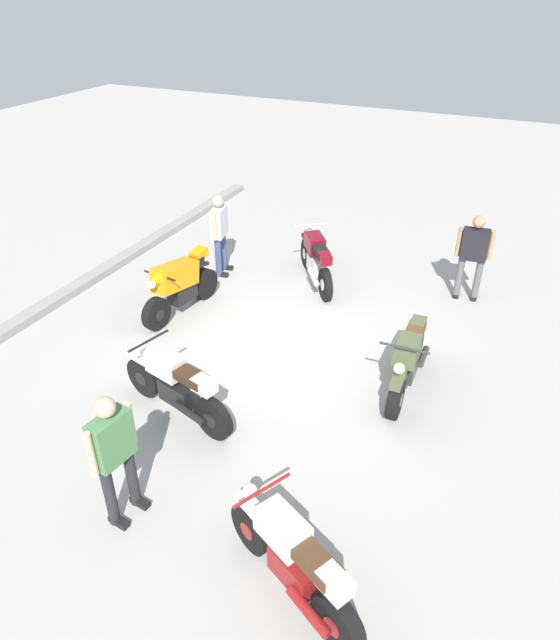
{
  "coord_description": "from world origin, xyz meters",
  "views": [
    {
      "loc": [
        -7.21,
        -3.33,
        5.48
      ],
      "look_at": [
        -0.23,
        -0.09,
        0.75
      ],
      "focal_mm": 31.94,
      "sensor_mm": 36.0,
      "label": 1
    }
  ],
  "objects_px": {
    "motorcycle_olive_vintage": "(408,362)",
    "person_in_white_shirt": "(220,230)",
    "person_in_black_shirt": "(473,253)",
    "person_in_green_shirt": "(114,451)",
    "motorcycle_silver_cruiser": "(176,386)",
    "motorcycle_orange_sportbike": "(179,284)",
    "motorcycle_cream_vintage": "(292,560)",
    "motorcycle_maroon_cruiser": "(316,260)"
  },
  "relations": [
    {
      "from": "motorcycle_orange_sportbike",
      "to": "motorcycle_silver_cruiser",
      "type": "bearing_deg",
      "value": 39.05
    },
    {
      "from": "person_in_white_shirt",
      "to": "motorcycle_cream_vintage",
      "type": "bearing_deg",
      "value": -65.69
    },
    {
      "from": "person_in_black_shirt",
      "to": "person_in_green_shirt",
      "type": "bearing_deg",
      "value": 151.97
    },
    {
      "from": "motorcycle_silver_cruiser",
      "to": "person_in_black_shirt",
      "type": "distance_m",
      "value": 6.13
    },
    {
      "from": "motorcycle_maroon_cruiser",
      "to": "motorcycle_olive_vintage",
      "type": "relative_size",
      "value": 0.89
    },
    {
      "from": "motorcycle_olive_vintage",
      "to": "person_in_white_shirt",
      "type": "relative_size",
      "value": 1.15
    },
    {
      "from": "motorcycle_maroon_cruiser",
      "to": "motorcycle_silver_cruiser",
      "type": "height_order",
      "value": "same"
    },
    {
      "from": "motorcycle_cream_vintage",
      "to": "person_in_green_shirt",
      "type": "relative_size",
      "value": 1.05
    },
    {
      "from": "person_in_black_shirt",
      "to": "person_in_green_shirt",
      "type": "xyz_separation_m",
      "value": [
        -6.96,
        2.76,
        0.01
      ]
    },
    {
      "from": "motorcycle_silver_cruiser",
      "to": "person_in_black_shirt",
      "type": "relative_size",
      "value": 1.2
    },
    {
      "from": "motorcycle_silver_cruiser",
      "to": "person_in_white_shirt",
      "type": "distance_m",
      "value": 4.57
    },
    {
      "from": "motorcycle_maroon_cruiser",
      "to": "person_in_green_shirt",
      "type": "height_order",
      "value": "person_in_green_shirt"
    },
    {
      "from": "motorcycle_maroon_cruiser",
      "to": "person_in_black_shirt",
      "type": "height_order",
      "value": "person_in_black_shirt"
    },
    {
      "from": "motorcycle_maroon_cruiser",
      "to": "motorcycle_cream_vintage",
      "type": "bearing_deg",
      "value": 163.2
    },
    {
      "from": "person_in_black_shirt",
      "to": "person_in_green_shirt",
      "type": "relative_size",
      "value": 0.99
    },
    {
      "from": "motorcycle_olive_vintage",
      "to": "person_in_black_shirt",
      "type": "distance_m",
      "value": 3.31
    },
    {
      "from": "motorcycle_orange_sportbike",
      "to": "motorcycle_olive_vintage",
      "type": "relative_size",
      "value": 1.0
    },
    {
      "from": "motorcycle_orange_sportbike",
      "to": "motorcycle_olive_vintage",
      "type": "distance_m",
      "value": 4.4
    },
    {
      "from": "person_in_green_shirt",
      "to": "motorcycle_olive_vintage",
      "type": "bearing_deg",
      "value": 64.93
    },
    {
      "from": "motorcycle_silver_cruiser",
      "to": "person_in_green_shirt",
      "type": "bearing_deg",
      "value": 117.37
    },
    {
      "from": "motorcycle_cream_vintage",
      "to": "motorcycle_olive_vintage",
      "type": "bearing_deg",
      "value": -66.39
    },
    {
      "from": "person_in_black_shirt",
      "to": "person_in_green_shirt",
      "type": "distance_m",
      "value": 7.49
    },
    {
      "from": "motorcycle_olive_vintage",
      "to": "person_in_white_shirt",
      "type": "distance_m",
      "value": 5.05
    },
    {
      "from": "motorcycle_silver_cruiser",
      "to": "motorcycle_maroon_cruiser",
      "type": "bearing_deg",
      "value": -78.97
    },
    {
      "from": "person_in_green_shirt",
      "to": "person_in_black_shirt",
      "type": "bearing_deg",
      "value": 76.13
    },
    {
      "from": "motorcycle_maroon_cruiser",
      "to": "motorcycle_orange_sportbike",
      "type": "height_order",
      "value": "motorcycle_orange_sportbike"
    },
    {
      "from": "motorcycle_maroon_cruiser",
      "to": "motorcycle_cream_vintage",
      "type": "distance_m",
      "value": 6.86
    },
    {
      "from": "motorcycle_cream_vintage",
      "to": "person_in_green_shirt",
      "type": "distance_m",
      "value": 2.25
    },
    {
      "from": "motorcycle_orange_sportbike",
      "to": "person_in_green_shirt",
      "type": "relative_size",
      "value": 1.14
    },
    {
      "from": "motorcycle_olive_vintage",
      "to": "person_in_green_shirt",
      "type": "xyz_separation_m",
      "value": [
        -3.71,
        2.39,
        0.5
      ]
    },
    {
      "from": "motorcycle_olive_vintage",
      "to": "person_in_green_shirt",
      "type": "distance_m",
      "value": 4.45
    },
    {
      "from": "motorcycle_olive_vintage",
      "to": "person_in_white_shirt",
      "type": "xyz_separation_m",
      "value": [
        2.24,
        4.51,
        0.48
      ]
    },
    {
      "from": "motorcycle_orange_sportbike",
      "to": "motorcycle_silver_cruiser",
      "type": "xyz_separation_m",
      "value": [
        -2.47,
        -1.57,
        -0.07
      ]
    },
    {
      "from": "motorcycle_maroon_cruiser",
      "to": "person_in_white_shirt",
      "type": "distance_m",
      "value": 2.06
    },
    {
      "from": "motorcycle_cream_vintage",
      "to": "motorcycle_silver_cruiser",
      "type": "xyz_separation_m",
      "value": [
        1.82,
        2.59,
        0.03
      ]
    },
    {
      "from": "motorcycle_olive_vintage",
      "to": "person_in_green_shirt",
      "type": "height_order",
      "value": "person_in_green_shirt"
    },
    {
      "from": "motorcycle_olive_vintage",
      "to": "motorcycle_orange_sportbike",
      "type": "bearing_deg",
      "value": -98.26
    },
    {
      "from": "motorcycle_maroon_cruiser",
      "to": "motorcycle_silver_cruiser",
      "type": "bearing_deg",
      "value": 140.1
    },
    {
      "from": "motorcycle_silver_cruiser",
      "to": "person_in_white_shirt",
      "type": "height_order",
      "value": "person_in_white_shirt"
    },
    {
      "from": "motorcycle_orange_sportbike",
      "to": "person_in_green_shirt",
      "type": "bearing_deg",
      "value": 31.77
    },
    {
      "from": "motorcycle_olive_vintage",
      "to": "person_in_black_shirt",
      "type": "relative_size",
      "value": 1.14
    },
    {
      "from": "motorcycle_cream_vintage",
      "to": "person_in_green_shirt",
      "type": "height_order",
      "value": "person_in_green_shirt"
    }
  ]
}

